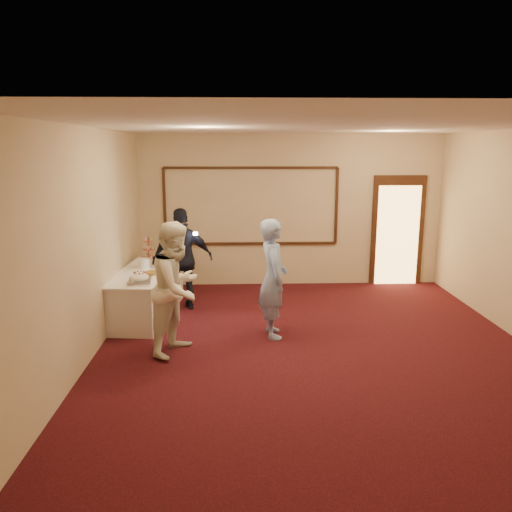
{
  "coord_description": "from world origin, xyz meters",
  "views": [
    {
      "loc": [
        -1.05,
        -6.35,
        2.73
      ],
      "look_at": [
        -0.79,
        0.9,
        1.15
      ],
      "focal_mm": 35.0,
      "sensor_mm": 36.0,
      "label": 1
    }
  ],
  "objects_px": {
    "pavlova_tray": "(140,279)",
    "tart": "(152,273)",
    "buffet_table": "(147,293)",
    "man": "(273,278)",
    "woman": "(177,288)",
    "guest": "(183,259)",
    "cupcake_stand": "(149,250)",
    "plate_stack_b": "(159,261)",
    "plate_stack_a": "(144,263)"
  },
  "relations": [
    {
      "from": "man",
      "to": "guest",
      "type": "bearing_deg",
      "value": 40.79
    },
    {
      "from": "cupcake_stand",
      "to": "plate_stack_a",
      "type": "distance_m",
      "value": 0.79
    },
    {
      "from": "plate_stack_b",
      "to": "man",
      "type": "height_order",
      "value": "man"
    },
    {
      "from": "buffet_table",
      "to": "cupcake_stand",
      "type": "xyz_separation_m",
      "value": [
        -0.11,
        0.94,
        0.54
      ]
    },
    {
      "from": "man",
      "to": "guest",
      "type": "xyz_separation_m",
      "value": [
        -1.45,
        1.32,
        -0.0
      ]
    },
    {
      "from": "man",
      "to": "guest",
      "type": "distance_m",
      "value": 1.96
    },
    {
      "from": "plate_stack_a",
      "to": "plate_stack_b",
      "type": "relative_size",
      "value": 1.04
    },
    {
      "from": "pavlova_tray",
      "to": "guest",
      "type": "distance_m",
      "value": 1.25
    },
    {
      "from": "buffet_table",
      "to": "cupcake_stand",
      "type": "relative_size",
      "value": 5.28
    },
    {
      "from": "pavlova_tray",
      "to": "cupcake_stand",
      "type": "bearing_deg",
      "value": 95.52
    },
    {
      "from": "buffet_table",
      "to": "plate_stack_b",
      "type": "xyz_separation_m",
      "value": [
        0.17,
        0.35,
        0.46
      ]
    },
    {
      "from": "cupcake_stand",
      "to": "guest",
      "type": "distance_m",
      "value": 0.9
    },
    {
      "from": "plate_stack_b",
      "to": "woman",
      "type": "relative_size",
      "value": 0.11
    },
    {
      "from": "pavlova_tray",
      "to": "plate_stack_b",
      "type": "relative_size",
      "value": 2.48
    },
    {
      "from": "pavlova_tray",
      "to": "tart",
      "type": "xyz_separation_m",
      "value": [
        0.1,
        0.52,
        -0.05
      ]
    },
    {
      "from": "pavlova_tray",
      "to": "guest",
      "type": "xyz_separation_m",
      "value": [
        0.51,
        1.15,
        0.03
      ]
    },
    {
      "from": "tart",
      "to": "guest",
      "type": "distance_m",
      "value": 0.76
    },
    {
      "from": "buffet_table",
      "to": "plate_stack_b",
      "type": "relative_size",
      "value": 11.94
    },
    {
      "from": "plate_stack_a",
      "to": "woman",
      "type": "height_order",
      "value": "woman"
    },
    {
      "from": "buffet_table",
      "to": "man",
      "type": "bearing_deg",
      "value": -25.83
    },
    {
      "from": "buffet_table",
      "to": "tart",
      "type": "bearing_deg",
      "value": -61.14
    },
    {
      "from": "buffet_table",
      "to": "pavlova_tray",
      "type": "xyz_separation_m",
      "value": [
        0.06,
        -0.8,
        0.45
      ]
    },
    {
      "from": "plate_stack_a",
      "to": "woman",
      "type": "bearing_deg",
      "value": -65.78
    },
    {
      "from": "plate_stack_b",
      "to": "woman",
      "type": "height_order",
      "value": "woman"
    },
    {
      "from": "tart",
      "to": "buffet_table",
      "type": "bearing_deg",
      "value": 118.86
    },
    {
      "from": "plate_stack_b",
      "to": "tart",
      "type": "distance_m",
      "value": 0.64
    },
    {
      "from": "buffet_table",
      "to": "pavlova_tray",
      "type": "relative_size",
      "value": 4.81
    },
    {
      "from": "plate_stack_b",
      "to": "plate_stack_a",
      "type": "bearing_deg",
      "value": -137.24
    },
    {
      "from": "tart",
      "to": "woman",
      "type": "height_order",
      "value": "woman"
    },
    {
      "from": "buffet_table",
      "to": "tart",
      "type": "relative_size",
      "value": 8.85
    },
    {
      "from": "woman",
      "to": "plate_stack_a",
      "type": "bearing_deg",
      "value": 49.02
    },
    {
      "from": "plate_stack_b",
      "to": "woman",
      "type": "xyz_separation_m",
      "value": [
        0.53,
        -1.87,
        0.05
      ]
    },
    {
      "from": "buffet_table",
      "to": "pavlova_tray",
      "type": "distance_m",
      "value": 0.92
    },
    {
      "from": "plate_stack_a",
      "to": "tart",
      "type": "relative_size",
      "value": 0.77
    },
    {
      "from": "cupcake_stand",
      "to": "woman",
      "type": "xyz_separation_m",
      "value": [
        0.81,
        -2.45,
        -0.03
      ]
    },
    {
      "from": "pavlova_tray",
      "to": "man",
      "type": "xyz_separation_m",
      "value": [
        1.96,
        -0.18,
        0.03
      ]
    },
    {
      "from": "pavlova_tray",
      "to": "cupcake_stand",
      "type": "relative_size",
      "value": 1.1
    },
    {
      "from": "plate_stack_b",
      "to": "man",
      "type": "distance_m",
      "value": 2.28
    },
    {
      "from": "cupcake_stand",
      "to": "tart",
      "type": "distance_m",
      "value": 1.26
    },
    {
      "from": "tart",
      "to": "man",
      "type": "distance_m",
      "value": 1.99
    },
    {
      "from": "tart",
      "to": "man",
      "type": "bearing_deg",
      "value": -20.35
    },
    {
      "from": "plate_stack_b",
      "to": "woman",
      "type": "distance_m",
      "value": 1.94
    },
    {
      "from": "woman",
      "to": "guest",
      "type": "height_order",
      "value": "woman"
    },
    {
      "from": "buffet_table",
      "to": "cupcake_stand",
      "type": "height_order",
      "value": "cupcake_stand"
    },
    {
      "from": "plate_stack_a",
      "to": "man",
      "type": "height_order",
      "value": "man"
    },
    {
      "from": "plate_stack_a",
      "to": "guest",
      "type": "relative_size",
      "value": 0.11
    },
    {
      "from": "buffet_table",
      "to": "guest",
      "type": "height_order",
      "value": "guest"
    },
    {
      "from": "pavlova_tray",
      "to": "woman",
      "type": "bearing_deg",
      "value": -48.26
    },
    {
      "from": "cupcake_stand",
      "to": "man",
      "type": "bearing_deg",
      "value": -42.02
    },
    {
      "from": "plate_stack_a",
      "to": "pavlova_tray",
      "type": "bearing_deg",
      "value": -83.28
    }
  ]
}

